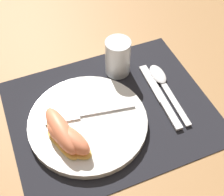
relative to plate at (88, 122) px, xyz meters
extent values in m
plane|color=#A37547|center=(0.06, 0.02, -0.01)|extent=(3.00, 3.00, 0.00)
cube|color=black|center=(0.06, 0.02, -0.01)|extent=(0.45, 0.36, 0.00)
cylinder|color=white|center=(0.00, 0.00, 0.00)|extent=(0.26, 0.26, 0.02)
cylinder|color=silver|center=(0.12, 0.12, 0.04)|extent=(0.06, 0.06, 0.09)
cylinder|color=#F9AD19|center=(0.12, 0.12, 0.02)|extent=(0.05, 0.05, 0.05)
cube|color=silver|center=(0.18, -0.05, 0.00)|extent=(0.02, 0.08, 0.01)
cube|color=silver|center=(0.18, 0.05, -0.01)|extent=(0.02, 0.12, 0.01)
cube|color=silver|center=(0.20, -0.02, -0.01)|extent=(0.02, 0.13, 0.01)
ellipsoid|color=silver|center=(0.21, 0.07, 0.00)|extent=(0.04, 0.07, 0.01)
cube|color=silver|center=(0.05, 0.01, 0.01)|extent=(0.12, 0.03, 0.00)
cube|color=silver|center=(-0.05, 0.03, 0.01)|extent=(0.08, 0.04, 0.00)
ellipsoid|color=#F7C656|center=(-0.06, -0.02, 0.01)|extent=(0.06, 0.13, 0.01)
ellipsoid|color=#F4845B|center=(-0.06, -0.02, 0.03)|extent=(0.06, 0.13, 0.05)
ellipsoid|color=#F7C656|center=(-0.05, -0.04, 0.01)|extent=(0.10, 0.12, 0.01)
ellipsoid|color=#F4845B|center=(-0.05, -0.04, 0.03)|extent=(0.09, 0.11, 0.04)
camera|label=1|loc=(-0.10, -0.37, 0.56)|focal=50.00mm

